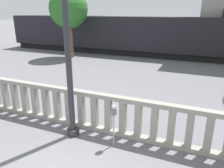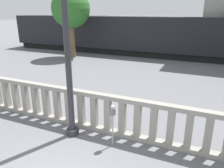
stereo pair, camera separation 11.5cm
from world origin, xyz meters
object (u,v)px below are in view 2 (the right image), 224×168
at_px(lamppost, 67,46).
at_px(train_far, 216,31).
at_px(parking_meter, 113,114).
at_px(train_near, 124,34).
at_px(tree_left, 71,9).

relative_size(lamppost, train_far, 0.21).
bearing_deg(parking_meter, train_near, 109.63).
distance_m(lamppost, train_near, 14.50).
relative_size(train_near, train_far, 0.87).
bearing_deg(tree_left, train_near, 45.89).
relative_size(train_near, tree_left, 4.07).
xyz_separation_m(parking_meter, tree_left, (-8.36, 10.62, 2.90)).
xyz_separation_m(train_near, train_far, (7.82, 7.82, -0.08)).
relative_size(parking_meter, train_near, 0.06).
height_order(lamppost, train_far, lamppost).
distance_m(lamppost, tree_left, 12.66).
distance_m(lamppost, parking_meter, 2.35).
bearing_deg(parking_meter, lamppost, 177.78).
bearing_deg(train_far, tree_left, -134.75).
bearing_deg(train_near, tree_left, -134.11).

